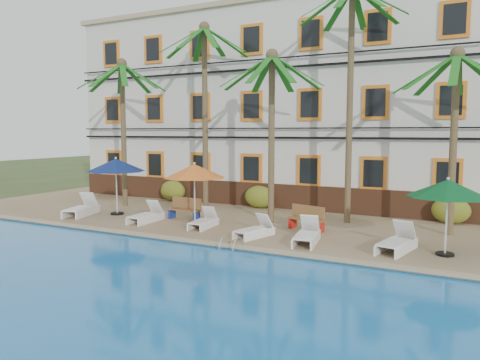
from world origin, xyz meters
The scene contains 25 objects.
ground centered at (0.00, 0.00, 0.00)m, with size 100.00×100.00×0.00m, color #384C23.
pool_deck centered at (0.00, 5.00, 0.12)m, with size 30.00×12.00×0.25m, color tan.
swimming_pool centered at (0.00, -7.00, 0.10)m, with size 26.00×12.00×0.20m, color blue.
pool_coping centered at (0.00, -0.90, 0.28)m, with size 30.00×0.35×0.06m, color tan.
hotel_building centered at (0.00, 9.98, 5.37)m, with size 25.40×6.44×10.22m.
palm_a centered at (-7.23, 4.09, 4.99)m, with size 4.29×4.29×7.33m.
palm_b centered at (-3.12, 5.18, 5.88)m, with size 4.29×4.29×8.88m.
palm_c centered at (1.09, 3.50, 4.82)m, with size 4.29×4.29×7.03m.
palm_d centered at (3.89, 4.93, 6.33)m, with size 4.29×4.29×9.68m.
palm_e centered at (7.80, 4.35, 4.63)m, with size 4.29×4.29×6.71m.
shrub_left centered at (-6.08, 6.60, 0.80)m, with size 1.50×0.90×1.10m, color #265D1A.
shrub_mid centered at (-0.91, 6.60, 0.80)m, with size 1.50×0.90×1.10m, color #265D1A.
shrub_right centered at (7.71, 6.60, 0.80)m, with size 1.50×0.90×1.10m, color #265D1A.
umbrella_blue centered at (-5.84, 1.97, 2.48)m, with size 2.61×2.61×2.61m.
umbrella_red centered at (-1.50, 1.73, 2.40)m, with size 2.52×2.52×2.51m.
umbrella_green centered at (7.87, 1.16, 2.28)m, with size 2.39×2.39×2.39m.
lounger_a centered at (-7.10, 1.07, 0.57)m, with size 1.30×2.20×0.98m.
lounger_b centered at (-3.55, 1.20, 0.53)m, with size 0.70×1.84×0.86m.
lounger_c centered at (-0.82, 1.33, 0.50)m, with size 0.75×1.71×0.78m.
lounger_d centered at (1.66, 0.76, 0.51)m, with size 1.01×1.77×0.79m.
lounger_e centered at (3.63, 0.71, 0.54)m, with size 0.97×1.97×0.89m.
lounger_f centered at (6.50, 1.00, 0.55)m, with size 1.05×2.04×0.92m.
bench_left centered at (-2.42, 2.38, 0.72)m, with size 1.52×0.54×0.93m.
bench_right centered at (2.94, 2.73, 0.72)m, with size 1.57×0.89×0.93m.
pool_ladder centered at (1.67, -1.00, 0.25)m, with size 0.54×0.74×0.74m.
Camera 1 is at (8.76, -14.00, 3.99)m, focal length 35.00 mm.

